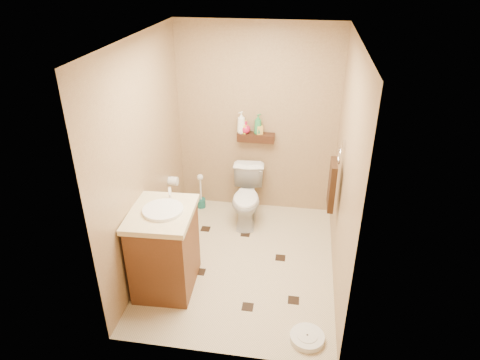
# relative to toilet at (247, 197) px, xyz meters

# --- Properties ---
(ground) EXTENTS (2.50, 2.50, 0.00)m
(ground) POSITION_rel_toilet_xyz_m (0.06, -0.83, -0.35)
(ground) COLOR beige
(ground) RESTS_ON ground
(wall_back) EXTENTS (2.00, 0.04, 2.40)m
(wall_back) POSITION_rel_toilet_xyz_m (0.06, 0.42, 0.85)
(wall_back) COLOR #A1825C
(wall_back) RESTS_ON ground
(wall_front) EXTENTS (2.00, 0.04, 2.40)m
(wall_front) POSITION_rel_toilet_xyz_m (0.06, -2.08, 0.85)
(wall_front) COLOR #A1825C
(wall_front) RESTS_ON ground
(wall_left) EXTENTS (0.04, 2.50, 2.40)m
(wall_left) POSITION_rel_toilet_xyz_m (-0.94, -0.83, 0.85)
(wall_left) COLOR #A1825C
(wall_left) RESTS_ON ground
(wall_right) EXTENTS (0.04, 2.50, 2.40)m
(wall_right) POSITION_rel_toilet_xyz_m (1.06, -0.83, 0.85)
(wall_right) COLOR #A1825C
(wall_right) RESTS_ON ground
(ceiling) EXTENTS (2.00, 2.50, 0.02)m
(ceiling) POSITION_rel_toilet_xyz_m (0.06, -0.83, 2.05)
(ceiling) COLOR silver
(ceiling) RESTS_ON wall_back
(wall_shelf) EXTENTS (0.46, 0.14, 0.10)m
(wall_shelf) POSITION_rel_toilet_xyz_m (0.06, 0.34, 0.67)
(wall_shelf) COLOR #3D1F10
(wall_shelf) RESTS_ON wall_back
(floor_accents) EXTENTS (1.25, 1.35, 0.01)m
(floor_accents) POSITION_rel_toilet_xyz_m (0.09, -0.87, -0.34)
(floor_accents) COLOR black
(floor_accents) RESTS_ON ground
(toilet) EXTENTS (0.43, 0.71, 0.70)m
(toilet) POSITION_rel_toilet_xyz_m (0.00, 0.00, 0.00)
(toilet) COLOR white
(toilet) RESTS_ON ground
(vanity) EXTENTS (0.63, 0.75, 1.02)m
(vanity) POSITION_rel_toilet_xyz_m (-0.64, -1.30, 0.11)
(vanity) COLOR brown
(vanity) RESTS_ON ground
(bathroom_scale) EXTENTS (0.33, 0.33, 0.06)m
(bathroom_scale) POSITION_rel_toilet_xyz_m (0.80, -1.82, -0.32)
(bathroom_scale) COLOR white
(bathroom_scale) RESTS_ON ground
(toilet_brush) EXTENTS (0.11, 0.11, 0.50)m
(toilet_brush) POSITION_rel_toilet_xyz_m (-0.66, 0.24, -0.17)
(toilet_brush) COLOR #175E56
(toilet_brush) RESTS_ON ground
(towel_ring) EXTENTS (0.12, 0.30, 0.76)m
(towel_ring) POSITION_rel_toilet_xyz_m (0.97, -0.58, 0.60)
(towel_ring) COLOR silver
(towel_ring) RESTS_ON wall_right
(toilet_paper) EXTENTS (0.12, 0.11, 0.12)m
(toilet_paper) POSITION_rel_toilet_xyz_m (-0.88, -0.18, 0.25)
(toilet_paper) COLOR white
(toilet_paper) RESTS_ON wall_left
(bottle_a) EXTENTS (0.15, 0.15, 0.27)m
(bottle_a) POSITION_rel_toilet_xyz_m (-0.13, 0.34, 0.86)
(bottle_a) COLOR white
(bottle_a) RESTS_ON wall_shelf
(bottle_b) EXTENTS (0.10, 0.10, 0.16)m
(bottle_b) POSITION_rel_toilet_xyz_m (-0.09, 0.34, 0.80)
(bottle_b) COLOR yellow
(bottle_b) RESTS_ON wall_shelf
(bottle_c) EXTENTS (0.16, 0.16, 0.15)m
(bottle_c) POSITION_rel_toilet_xyz_m (-0.07, 0.34, 0.80)
(bottle_c) COLOR #BF163D
(bottle_c) RESTS_ON wall_shelf
(bottle_d) EXTENTS (0.14, 0.14, 0.25)m
(bottle_d) POSITION_rel_toilet_xyz_m (0.08, 0.34, 0.85)
(bottle_d) COLOR #2C8448
(bottle_d) RESTS_ON wall_shelf
(bottle_e) EXTENTS (0.10, 0.10, 0.16)m
(bottle_e) POSITION_rel_toilet_xyz_m (0.10, 0.34, 0.80)
(bottle_e) COLOR gold
(bottle_e) RESTS_ON wall_shelf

